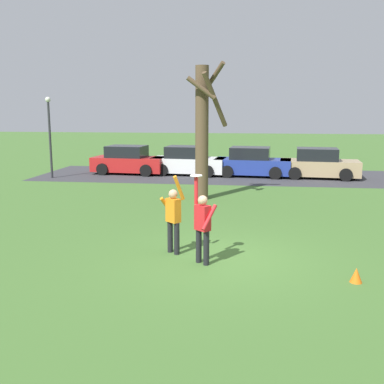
% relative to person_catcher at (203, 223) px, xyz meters
% --- Properties ---
extents(ground_plane, '(120.00, 120.00, 0.00)m').
position_rel_person_catcher_xyz_m(ground_plane, '(0.40, 0.40, -0.98)').
color(ground_plane, '#426B2D').
extents(person_catcher, '(0.56, 0.55, 2.08)m').
position_rel_person_catcher_xyz_m(person_catcher, '(0.00, 0.00, 0.00)').
color(person_catcher, black).
rests_on(person_catcher, ground_plane).
extents(person_defender, '(0.65, 0.65, 2.05)m').
position_rel_person_catcher_xyz_m(person_defender, '(-0.82, 0.70, -0.00)').
color(person_defender, black).
rests_on(person_defender, ground_plane).
extents(frisbee_disc, '(0.29, 0.29, 0.02)m').
position_rel_person_catcher_xyz_m(frisbee_disc, '(-0.17, 0.15, 1.11)').
color(frisbee_disc, white).
rests_on(frisbee_disc, person_catcher).
extents(parked_car_red, '(4.24, 2.31, 1.59)m').
position_rel_person_catcher_xyz_m(parked_car_red, '(-5.82, 14.79, -0.25)').
color(parked_car_red, red).
rests_on(parked_car_red, ground_plane).
extents(parked_car_white, '(4.24, 2.31, 1.59)m').
position_rel_person_catcher_xyz_m(parked_car_white, '(-2.44, 14.86, -0.25)').
color(parked_car_white, white).
rests_on(parked_car_white, ground_plane).
extents(parked_car_blue, '(4.24, 2.31, 1.59)m').
position_rel_person_catcher_xyz_m(parked_car_blue, '(1.13, 14.69, -0.25)').
color(parked_car_blue, '#233893').
rests_on(parked_car_blue, ground_plane).
extents(parked_car_tan, '(4.24, 2.31, 1.59)m').
position_rel_person_catcher_xyz_m(parked_car_tan, '(4.67, 14.48, -0.25)').
color(parked_car_tan, tan).
rests_on(parked_car_tan, ground_plane).
extents(parking_strip, '(20.11, 6.40, 0.01)m').
position_rel_person_catcher_xyz_m(parking_strip, '(-0.52, 14.62, -0.98)').
color(parking_strip, '#38383D').
rests_on(parking_strip, ground_plane).
extents(bare_tree_tall, '(1.59, 1.96, 5.47)m').
position_rel_person_catcher_xyz_m(bare_tree_tall, '(-0.84, 7.83, 1.85)').
color(bare_tree_tall, brown).
rests_on(bare_tree_tall, ground_plane).
extents(lamppost_by_lot, '(0.28, 0.28, 4.26)m').
position_rel_person_catcher_xyz_m(lamppost_by_lot, '(-9.47, 12.62, 1.60)').
color(lamppost_by_lot, '#2D2D33').
rests_on(lamppost_by_lot, ground_plane).
extents(field_cone_orange, '(0.26, 0.26, 0.32)m').
position_rel_person_catcher_xyz_m(field_cone_orange, '(3.36, -0.77, -0.82)').
color(field_cone_orange, orange).
rests_on(field_cone_orange, ground_plane).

